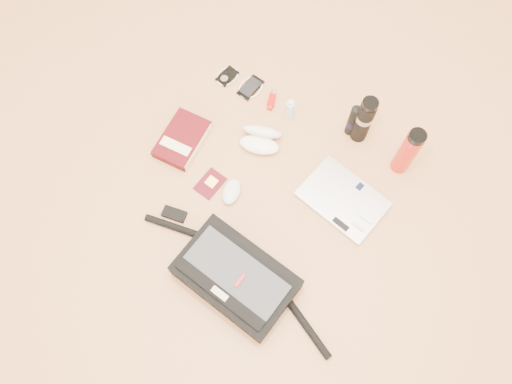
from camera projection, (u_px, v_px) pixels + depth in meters
ground at (259, 210)px, 1.90m from camera, size 4.00×4.00×0.00m
messenger_bag at (235, 277)px, 1.75m from camera, size 0.82×0.33×0.12m
laptop at (343, 200)px, 1.90m from camera, size 0.36×0.29×0.03m
book at (182, 139)px, 1.98m from camera, size 0.16×0.23×0.04m
passport at (210, 184)px, 1.93m from camera, size 0.10×0.13×0.01m
mouse at (231, 192)px, 1.90m from camera, size 0.08×0.12×0.04m
sunglasses_case at (261, 138)px, 1.97m from camera, size 0.18×0.16×0.09m
ipod at (227, 76)px, 2.11m from camera, size 0.10×0.11×0.01m
phone at (251, 88)px, 2.09m from camera, size 0.11×0.13×0.01m
inhaler at (272, 100)px, 2.06m from camera, size 0.04×0.10×0.03m
spray_bottle at (290, 110)px, 2.00m from camera, size 0.04×0.04×0.12m
aerosol_can at (353, 120)px, 1.94m from camera, size 0.05×0.05×0.18m
thermos_black at (364, 120)px, 1.90m from camera, size 0.08×0.08×0.25m
thermos_red at (408, 152)px, 1.84m from camera, size 0.09×0.09×0.26m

